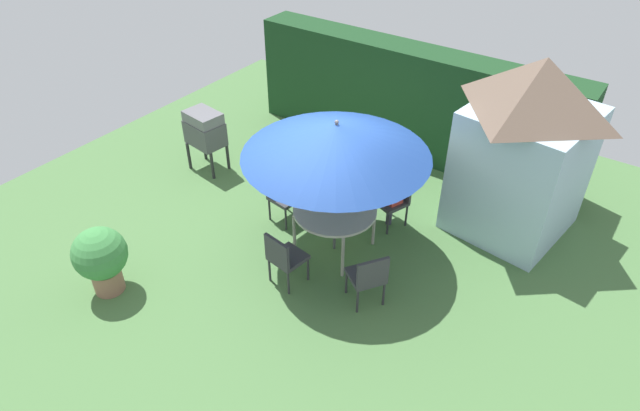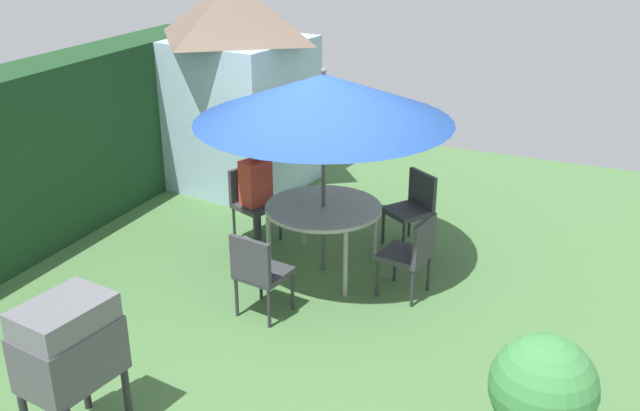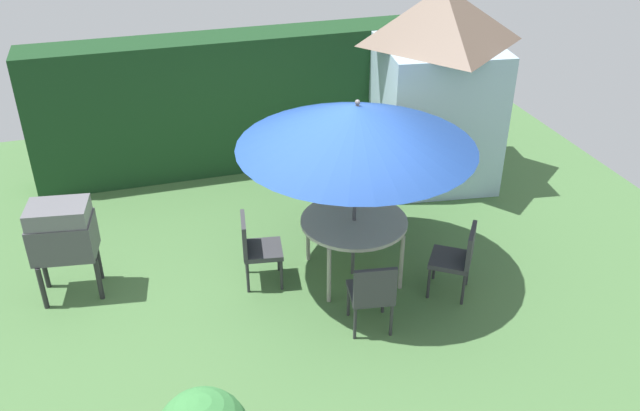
{
  "view_description": "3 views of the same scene",
  "coord_description": "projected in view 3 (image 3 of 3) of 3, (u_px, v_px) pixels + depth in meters",
  "views": [
    {
      "loc": [
        4.25,
        -5.53,
        5.8
      ],
      "look_at": [
        0.54,
        -0.27,
        1.04
      ],
      "focal_mm": 30.97,
      "sensor_mm": 36.0,
      "label": 1
    },
    {
      "loc": [
        -6.02,
        -2.83,
        3.82
      ],
      "look_at": [
        -0.03,
        -0.16,
        1.06
      ],
      "focal_mm": 40.33,
      "sensor_mm": 36.0,
      "label": 2
    },
    {
      "loc": [
        -1.77,
        -6.42,
        4.96
      ],
      "look_at": [
        0.24,
        0.36,
        0.87
      ],
      "focal_mm": 38.05,
      "sensor_mm": 36.0,
      "label": 3
    }
  ],
  "objects": [
    {
      "name": "patio_table",
      "position": [
        354.0,
        224.0,
        8.08
      ],
      "size": [
        1.28,
        1.28,
        0.78
      ],
      "color": "#B2ADA3",
      "rests_on": "ground"
    },
    {
      "name": "hedge_backdrop",
      "position": [
        248.0,
        101.0,
        10.61
      ],
      "size": [
        6.56,
        0.75,
        2.12
      ],
      "color": "#193D1E",
      "rests_on": "ground"
    },
    {
      "name": "chair_near_shed",
      "position": [
        356.0,
        190.0,
        9.23
      ],
      "size": [
        0.59,
        0.6,
        0.9
      ],
      "color": "#38383D",
      "rests_on": "ground"
    },
    {
      "name": "chair_toward_house",
      "position": [
        458.0,
        256.0,
        7.85
      ],
      "size": [
        0.64,
        0.64,
        0.9
      ],
      "color": "#38383D",
      "rests_on": "ground"
    },
    {
      "name": "patio_umbrella",
      "position": [
        357.0,
        126.0,
        7.45
      ],
      "size": [
        2.71,
        2.71,
        2.29
      ],
      "color": "#4C4C51",
      "rests_on": "ground"
    },
    {
      "name": "bbq_grill",
      "position": [
        62.0,
        232.0,
        7.68
      ],
      "size": [
        0.76,
        0.59,
        1.2
      ],
      "color": "#47474C",
      "rests_on": "ground"
    },
    {
      "name": "person_in_red",
      "position": [
        356.0,
        176.0,
        9.03
      ],
      "size": [
        0.4,
        0.34,
        1.26
      ],
      "color": "#CC3D33",
      "rests_on": "ground"
    },
    {
      "name": "ground_plane",
      "position": [
        309.0,
        284.0,
        8.24
      ],
      "size": [
        11.0,
        11.0,
        0.0
      ],
      "primitive_type": "plane",
      "color": "#47703D"
    },
    {
      "name": "chair_toward_hedge",
      "position": [
        372.0,
        292.0,
        7.26
      ],
      "size": [
        0.52,
        0.53,
        0.9
      ],
      "color": "#38383D",
      "rests_on": "ground"
    },
    {
      "name": "chair_far_side",
      "position": [
        255.0,
        246.0,
        8.04
      ],
      "size": [
        0.53,
        0.52,
        0.9
      ],
      "color": "#38383D",
      "rests_on": "ground"
    },
    {
      "name": "garden_shed",
      "position": [
        436.0,
        84.0,
        10.04
      ],
      "size": [
        2.0,
        2.1,
        2.92
      ],
      "color": "#9EBCD1",
      "rests_on": "ground"
    }
  ]
}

